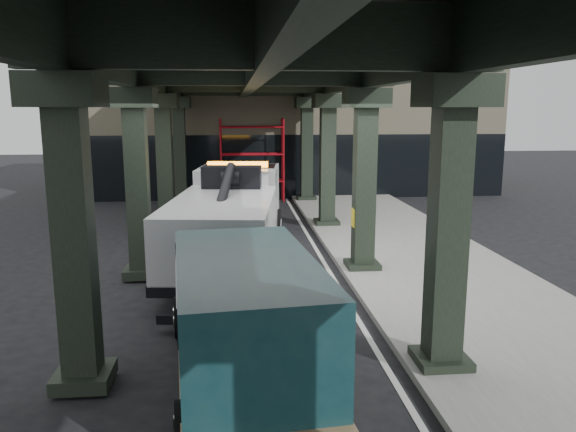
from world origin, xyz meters
TOP-DOWN VIEW (x-y plane):
  - ground at (0.00, 0.00)m, footprint 90.00×90.00m
  - sidewalk at (4.50, 2.00)m, footprint 5.00×40.00m
  - lane_stripe at (1.70, 2.00)m, footprint 0.12×38.00m
  - viaduct at (-0.40, 2.00)m, footprint 7.40×32.00m
  - building at (2.00, 20.00)m, footprint 22.00×10.00m
  - scaffolding at (0.00, 14.64)m, footprint 3.08×0.88m
  - tow_truck at (-1.01, 3.28)m, footprint 3.53×9.23m
  - towed_van at (-0.79, -4.27)m, footprint 2.71×5.77m

SIDE VIEW (x-z plane):
  - ground at x=0.00m, z-range 0.00..0.00m
  - lane_stripe at x=1.70m, z-range 0.00..0.01m
  - sidewalk at x=4.50m, z-range 0.00..0.15m
  - towed_van at x=-0.79m, z-range 0.09..2.35m
  - tow_truck at x=-1.01m, z-range -0.04..2.92m
  - scaffolding at x=0.00m, z-range 0.11..4.11m
  - building at x=2.00m, z-range 0.00..8.00m
  - viaduct at x=-0.40m, z-range 2.26..8.66m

